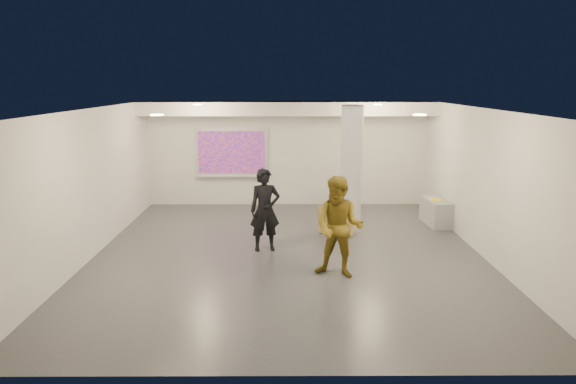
{
  "coord_description": "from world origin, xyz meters",
  "views": [
    {
      "loc": [
        -0.05,
        -10.15,
        3.52
      ],
      "look_at": [
        0.0,
        0.4,
        1.25
      ],
      "focal_mm": 32.0,
      "sensor_mm": 36.0,
      "label": 1
    }
  ],
  "objects_px": {
    "credenza": "(436,212)",
    "woman": "(265,210)",
    "man": "(339,227)",
    "column": "(351,169)",
    "projection_screen": "(232,153)"
  },
  "relations": [
    {
      "from": "man",
      "to": "woman",
      "type": "bearing_deg",
      "value": 152.1
    },
    {
      "from": "woman",
      "to": "man",
      "type": "bearing_deg",
      "value": -57.1
    },
    {
      "from": "credenza",
      "to": "man",
      "type": "bearing_deg",
      "value": -133.62
    },
    {
      "from": "projection_screen",
      "to": "credenza",
      "type": "distance_m",
      "value": 5.87
    },
    {
      "from": "column",
      "to": "credenza",
      "type": "xyz_separation_m",
      "value": [
        2.22,
        0.49,
        -1.18
      ]
    },
    {
      "from": "credenza",
      "to": "woman",
      "type": "height_order",
      "value": "woman"
    },
    {
      "from": "column",
      "to": "projection_screen",
      "type": "xyz_separation_m",
      "value": [
        -3.1,
        2.65,
        0.03
      ]
    },
    {
      "from": "projection_screen",
      "to": "credenza",
      "type": "relative_size",
      "value": 1.9
    },
    {
      "from": "projection_screen",
      "to": "credenza",
      "type": "xyz_separation_m",
      "value": [
        5.32,
        -2.16,
        -1.2
      ]
    },
    {
      "from": "projection_screen",
      "to": "man",
      "type": "distance_m",
      "value": 6.21
    },
    {
      "from": "column",
      "to": "woman",
      "type": "height_order",
      "value": "column"
    },
    {
      "from": "credenza",
      "to": "woman",
      "type": "distance_m",
      "value": 4.67
    },
    {
      "from": "column",
      "to": "credenza",
      "type": "relative_size",
      "value": 2.71
    },
    {
      "from": "column",
      "to": "woman",
      "type": "distance_m",
      "value": 2.55
    },
    {
      "from": "woman",
      "to": "credenza",
      "type": "bearing_deg",
      "value": 15.06
    }
  ]
}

